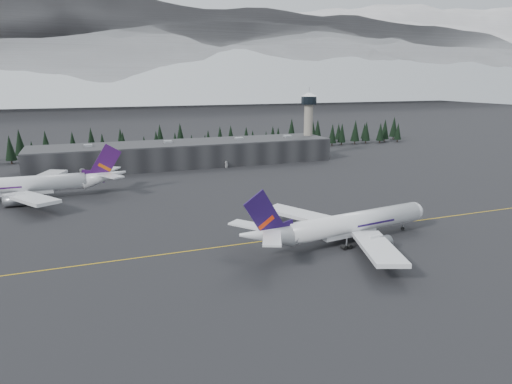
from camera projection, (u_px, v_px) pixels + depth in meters
name	position (u px, v px, depth m)	size (l,w,h in m)	color
ground	(280.00, 236.00, 135.52)	(1400.00, 1400.00, 0.00)	black
taxiline	(283.00, 239.00, 133.70)	(400.00, 0.40, 0.02)	gold
terminal	(187.00, 153.00, 247.30)	(160.00, 30.00, 12.60)	black
control_tower	(308.00, 117.00, 271.97)	(10.00, 10.00, 37.70)	gray
treeline	(174.00, 143.00, 280.55)	(360.00, 20.00, 15.00)	black
mountain_ridge	(103.00, 100.00, 1041.90)	(4400.00, 900.00, 420.00)	white
jet_main	(341.00, 225.00, 128.71)	(63.53, 58.32, 18.73)	silver
jet_parked	(34.00, 184.00, 177.15)	(69.38, 64.05, 20.40)	silver
gse_vehicle_a	(83.00, 177.00, 213.90)	(2.32, 5.02, 1.40)	#BBBCBE
gse_vehicle_b	(227.00, 167.00, 240.16)	(1.51, 3.76, 1.28)	silver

